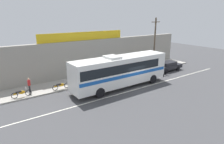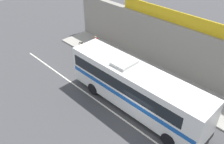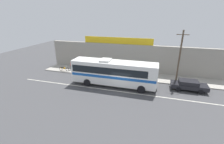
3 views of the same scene
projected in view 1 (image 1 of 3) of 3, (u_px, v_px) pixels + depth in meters
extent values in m
plane|color=#444447|center=(134.00, 87.00, 22.50)|extent=(70.00, 70.00, 0.00)
cube|color=#A8A399|center=(109.00, 75.00, 26.57)|extent=(30.00, 3.60, 0.14)
cube|color=gray|center=(100.00, 56.00, 27.60)|extent=(30.00, 0.70, 4.80)
cube|color=gold|center=(84.00, 36.00, 25.39)|extent=(12.04, 0.12, 1.10)
cube|color=silver|center=(138.00, 89.00, 21.87)|extent=(30.00, 0.14, 0.01)
cube|color=white|center=(121.00, 70.00, 21.85)|extent=(11.80, 2.54, 3.10)
cube|color=black|center=(117.00, 66.00, 21.43)|extent=(10.39, 2.56, 0.96)
cube|color=#1956B2|center=(121.00, 73.00, 21.93)|extent=(11.57, 2.56, 0.36)
cube|color=black|center=(157.00, 60.00, 24.96)|extent=(0.04, 2.29, 1.40)
cube|color=black|center=(156.00, 73.00, 25.46)|extent=(0.12, 2.54, 0.36)
cube|color=silver|center=(112.00, 57.00, 20.73)|extent=(1.40, 1.78, 0.24)
cylinder|color=black|center=(139.00, 74.00, 25.40)|extent=(1.04, 0.32, 1.04)
cylinder|color=black|center=(153.00, 79.00, 23.55)|extent=(1.04, 0.32, 1.04)
cylinder|color=black|center=(89.00, 86.00, 21.24)|extent=(1.04, 0.32, 1.04)
cylinder|color=black|center=(100.00, 93.00, 19.39)|extent=(1.04, 0.32, 1.04)
cube|color=black|center=(168.00, 67.00, 28.86)|extent=(4.60, 1.73, 0.56)
cube|color=black|center=(168.00, 63.00, 28.66)|extent=(2.39, 1.55, 0.48)
cube|color=black|center=(172.00, 63.00, 29.16)|extent=(0.21, 1.45, 0.34)
cylinder|color=black|center=(169.00, 66.00, 30.32)|extent=(0.62, 0.20, 0.62)
cylinder|color=black|center=(178.00, 68.00, 29.04)|extent=(0.62, 0.20, 0.62)
cylinder|color=black|center=(158.00, 69.00, 28.85)|extent=(0.62, 0.20, 0.62)
cylinder|color=black|center=(166.00, 71.00, 27.58)|extent=(0.62, 0.20, 0.62)
cylinder|color=brown|center=(154.00, 44.00, 28.40)|extent=(0.22, 0.22, 7.53)
cylinder|color=brown|center=(156.00, 22.00, 27.50)|extent=(1.60, 0.10, 0.10)
torus|color=black|center=(28.00, 93.00, 19.54)|extent=(0.62, 0.06, 0.62)
torus|color=black|center=(14.00, 96.00, 18.83)|extent=(0.62, 0.06, 0.62)
cylinder|color=silver|center=(27.00, 90.00, 19.41)|extent=(0.34, 0.04, 0.65)
cylinder|color=silver|center=(26.00, 87.00, 19.27)|extent=(0.03, 0.56, 0.03)
ellipsoid|color=orange|center=(22.00, 92.00, 19.17)|extent=(0.56, 0.22, 0.34)
cube|color=black|center=(19.00, 92.00, 18.97)|extent=(0.52, 0.20, 0.10)
ellipsoid|color=orange|center=(15.00, 94.00, 18.82)|extent=(0.36, 0.14, 0.16)
torus|color=black|center=(67.00, 85.00, 21.62)|extent=(0.62, 0.06, 0.62)
torus|color=black|center=(55.00, 88.00, 20.88)|extent=(0.62, 0.06, 0.62)
cylinder|color=silver|center=(66.00, 83.00, 21.49)|extent=(0.34, 0.04, 0.65)
cylinder|color=silver|center=(65.00, 80.00, 21.34)|extent=(0.03, 0.56, 0.03)
ellipsoid|color=orange|center=(62.00, 85.00, 21.24)|extent=(0.56, 0.22, 0.34)
cube|color=black|center=(59.00, 84.00, 21.03)|extent=(0.52, 0.20, 0.10)
ellipsoid|color=orange|center=(56.00, 86.00, 20.88)|extent=(0.36, 0.14, 0.16)
cylinder|color=black|center=(29.00, 89.00, 20.46)|extent=(0.13, 0.13, 0.77)
cylinder|color=black|center=(30.00, 89.00, 20.32)|extent=(0.13, 0.13, 0.77)
cylinder|color=red|center=(29.00, 83.00, 20.20)|extent=(0.30, 0.30, 0.58)
sphere|color=tan|center=(28.00, 79.00, 20.08)|extent=(0.21, 0.21, 0.21)
cylinder|color=red|center=(28.00, 82.00, 20.35)|extent=(0.08, 0.08, 0.53)
cylinder|color=red|center=(29.00, 83.00, 20.03)|extent=(0.08, 0.08, 0.53)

